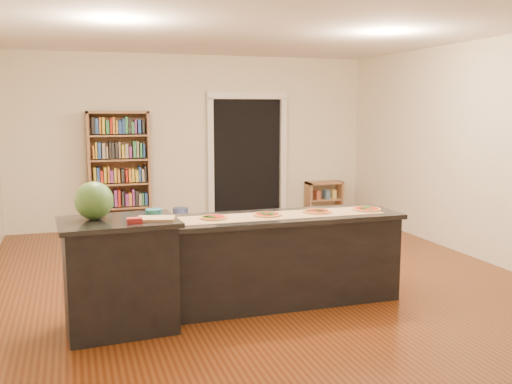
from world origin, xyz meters
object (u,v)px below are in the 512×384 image
object	(u,v)px
waste_bin	(181,219)
watermelon	(94,201)
bookshelf	(119,172)
kitchen_island	(267,260)
side_counter	(120,274)
low_shelf	(324,200)

from	to	relation	value
waste_bin	watermelon	xyz separation A→B (m)	(-1.46, -3.91, 0.97)
bookshelf	waste_bin	world-z (taller)	bookshelf
kitchen_island	side_counter	distance (m)	1.47
side_counter	bookshelf	world-z (taller)	bookshelf
waste_bin	low_shelf	bearing A→B (deg)	4.97
kitchen_island	waste_bin	bearing A→B (deg)	92.96
waste_bin	bookshelf	bearing A→B (deg)	167.80
kitchen_island	low_shelf	bearing A→B (deg)	58.53
low_shelf	waste_bin	world-z (taller)	low_shelf
kitchen_island	low_shelf	world-z (taller)	kitchen_island
low_shelf	watermelon	xyz separation A→B (m)	(-4.09, -4.13, 0.83)
kitchen_island	low_shelf	size ratio (longest dim) A/B	4.15
side_counter	low_shelf	world-z (taller)	side_counter
side_counter	low_shelf	xyz separation A→B (m)	(3.90, 4.21, -0.17)
kitchen_island	watermelon	bearing A→B (deg)	-173.93
bookshelf	watermelon	world-z (taller)	bookshelf
low_shelf	watermelon	bearing A→B (deg)	-134.67
side_counter	bookshelf	xyz separation A→B (m)	(0.35, 4.18, 0.45)
kitchen_island	watermelon	world-z (taller)	watermelon
waste_bin	watermelon	bearing A→B (deg)	-110.48
side_counter	kitchen_island	bearing A→B (deg)	5.99
bookshelf	low_shelf	bearing A→B (deg)	0.47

